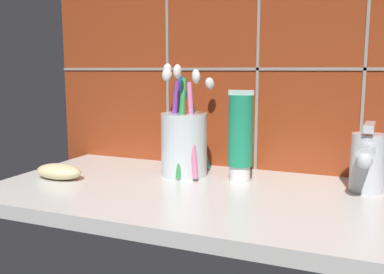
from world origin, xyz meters
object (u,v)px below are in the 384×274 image
Objects in this scene: sink_faucet at (367,160)px; soap_bar at (59,171)px; toothbrush_cup at (184,141)px; toothpaste_tube at (240,136)px.

soap_bar is at bearing -73.87° from sink_faucet.
toothbrush_cup is 1.30× the size of toothpaste_tube.
toothbrush_cup is 2.30× the size of soap_bar.
sink_faucet is 1.34× the size of soap_bar.
soap_bar is (-47.17, -10.77, -3.62)cm from sink_faucet.
toothpaste_tube is 1.32× the size of sink_faucet.
soap_bar is at bearing -150.13° from toothbrush_cup.
sink_faucet is at bearing 0.72° from toothbrush_cup.
toothpaste_tube is 30.52cm from soap_bar.
toothpaste_tube reaches higher than soap_bar.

